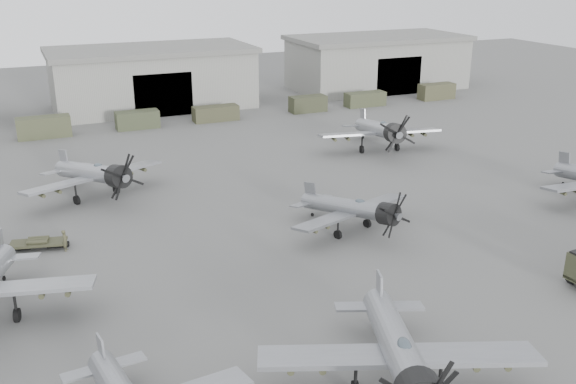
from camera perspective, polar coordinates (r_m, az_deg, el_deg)
name	(u,v)px	position (r m, az deg, el deg)	size (l,w,h in m)	color
ground	(361,296)	(42.52, 6.50, -9.17)	(220.00, 220.00, 0.00)	#575755
hangar_center	(152,77)	(97.19, -11.97, 9.94)	(29.00, 14.80, 8.70)	gray
hangar_right	(377,62)	(111.06, 7.93, 11.39)	(29.00, 14.80, 8.70)	gray
support_truck_2	(44,127)	(84.25, -20.88, 5.41)	(6.30, 2.20, 2.59)	#3F432C
support_truck_3	(137,120)	(85.44, -13.24, 6.27)	(5.48, 2.20, 2.27)	#383E28
support_truck_4	(216,113)	(87.85, -6.44, 6.96)	(6.13, 2.20, 2.01)	#3B3C27
support_truck_5	(308,104)	(92.66, 1.79, 7.84)	(5.26, 2.20, 2.27)	#353824
support_truck_6	(365,99)	(96.96, 6.86, 8.20)	(6.12, 2.20, 2.08)	#3C402A
support_truck_7	(437,91)	(103.85, 13.06, 8.70)	(5.74, 2.20, 2.41)	#41412B
aircraft_near_1	(400,354)	(32.65, 9.95, -13.97)	(13.85, 12.52, 5.61)	gray
aircraft_mid_2	(355,209)	(50.89, 5.95, -1.51)	(11.36, 10.23, 4.55)	gray
aircraft_far_0	(96,174)	(60.36, -16.74, 1.56)	(13.12, 11.86, 5.32)	#919399
aircraft_far_1	(381,130)	(73.07, 8.26, 5.46)	(14.15, 12.74, 5.62)	#95989E
tug_trailer	(3,245)	(52.62, -24.03, -4.30)	(7.20, 2.90, 1.43)	#373824
ground_crew	(65,240)	(50.91, -19.20, -4.08)	(0.61, 0.40, 1.66)	#4A4830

